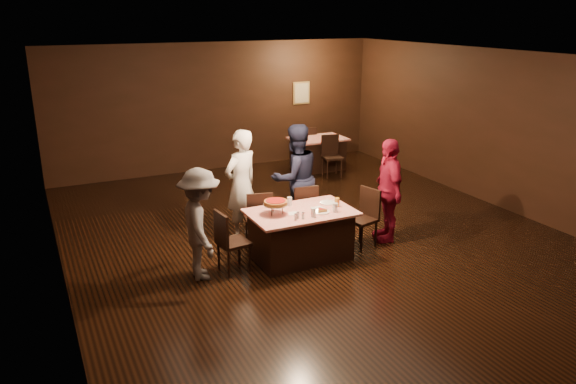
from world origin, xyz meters
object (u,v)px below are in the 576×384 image
object	(u,v)px
main_table	(301,235)
glass_back	(290,202)
pizza_stand	(276,203)
diner_white_jacket	(241,185)
diner_navy_hoodie	(295,178)
diner_red_shirt	(388,190)
chair_far_right	(302,210)
chair_back_near	(332,156)
diner_grey_knit	(200,224)
glass_front_left	(313,212)
glass_front_right	(335,208)
plate_empty	(328,203)
glass_amber	(337,202)
chair_end_left	(234,241)
chair_back_far	(306,145)
back_table	(318,154)
chair_end_right	(362,218)
chair_far_left	(258,218)

from	to	relation	value
main_table	glass_back	distance (m)	0.55
main_table	pizza_stand	world-z (taller)	pizza_stand
diner_white_jacket	main_table	bearing A→B (deg)	90.07
diner_navy_hoodie	diner_red_shirt	bearing A→B (deg)	132.29
chair_far_right	chair_back_near	xyz separation A→B (m)	(2.30, 2.97, 0.00)
chair_far_right	diner_grey_knit	world-z (taller)	diner_grey_knit
glass_front_left	glass_front_right	xyz separation A→B (m)	(0.40, 0.05, 0.00)
diner_navy_hoodie	plate_empty	world-z (taller)	diner_navy_hoodie
main_table	diner_white_jacket	xyz separation A→B (m)	(-0.52, 1.18, 0.55)
diner_grey_knit	glass_front_left	distance (m)	1.66
diner_grey_knit	glass_back	world-z (taller)	diner_grey_knit
diner_white_jacket	pizza_stand	size ratio (longest dim) A/B	4.89
chair_back_near	glass_amber	world-z (taller)	chair_back_near
diner_grey_knit	glass_amber	xyz separation A→B (m)	(2.18, -0.08, 0.03)
diner_red_shirt	pizza_stand	world-z (taller)	diner_red_shirt
chair_end_left	chair_back_far	bearing A→B (deg)	-43.29
chair_back_far	glass_back	world-z (taller)	chair_back_far
diner_red_shirt	pizza_stand	bearing A→B (deg)	-72.28
chair_end_left	back_table	bearing A→B (deg)	-46.85
chair_end_right	glass_amber	size ratio (longest dim) A/B	6.79
back_table	glass_amber	size ratio (longest dim) A/B	9.29
main_table	diner_navy_hoodie	xyz separation A→B (m)	(0.46, 1.13, 0.55)
chair_far_right	glass_front_left	bearing A→B (deg)	76.76
chair_back_near	glass_back	size ratio (longest dim) A/B	6.79
main_table	diner_white_jacket	distance (m)	1.40
diner_grey_knit	glass_front_right	xyz separation A→B (m)	(2.03, -0.28, 0.03)
glass_front_right	glass_back	distance (m)	0.74
diner_white_jacket	plate_empty	xyz separation A→B (m)	(1.07, -1.03, -0.15)
chair_back_far	plate_empty	world-z (taller)	chair_back_far
back_table	glass_front_right	size ratio (longest dim) A/B	9.29
glass_front_right	glass_amber	distance (m)	0.25
main_table	chair_end_left	world-z (taller)	chair_end_left
diner_grey_knit	pizza_stand	bearing A→B (deg)	-82.12
chair_end_right	diner_navy_hoodie	xyz separation A→B (m)	(-0.64, 1.13, 0.46)
main_table	back_table	xyz separation A→B (m)	(2.70, 4.42, 0.00)
diner_red_shirt	plate_empty	world-z (taller)	diner_red_shirt
chair_back_far	diner_grey_knit	size ratio (longest dim) A/B	0.59
chair_back_far	diner_red_shirt	size ratio (longest dim) A/B	0.55
chair_far_left	diner_red_shirt	bearing A→B (deg)	173.92
chair_back_near	glass_front_right	world-z (taller)	chair_back_near
chair_far_left	chair_back_far	world-z (taller)	same
pizza_stand	glass_back	xyz separation A→B (m)	(0.35, 0.25, -0.11)
diner_grey_knit	glass_amber	bearing A→B (deg)	-85.20
diner_red_shirt	chair_back_far	bearing A→B (deg)	-174.69
diner_red_shirt	back_table	bearing A→B (deg)	-176.29
back_table	chair_end_right	distance (m)	4.70
diner_white_jacket	glass_amber	world-z (taller)	diner_white_jacket
chair_back_near	glass_front_right	bearing A→B (deg)	-108.85
chair_end_left	glass_front_left	bearing A→B (deg)	-110.81
chair_back_far	diner_grey_knit	xyz separation A→B (m)	(-4.28, -4.99, 0.34)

